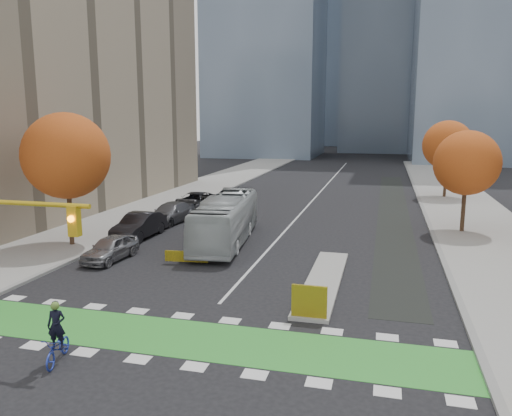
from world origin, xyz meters
The scene contains 21 objects.
ground centered at (0.00, 0.00, 0.00)m, with size 300.00×300.00×0.00m, color black.
sidewalk_west centered at (-13.50, 20.00, 0.07)m, with size 7.00×120.00×0.15m, color gray.
sidewalk_east centered at (13.50, 20.00, 0.07)m, with size 7.00×120.00×0.15m, color gray.
curb_west centered at (-10.00, 20.00, 0.07)m, with size 0.30×120.00×0.16m, color gray.
curb_east centered at (10.00, 20.00, 0.07)m, with size 0.30×120.00×0.16m, color gray.
bike_crossing centered at (0.00, 1.50, 0.01)m, with size 20.00×3.00×0.01m, color green.
centre_line centered at (0.00, 40.00, 0.01)m, with size 0.15×70.00×0.01m, color silver.
bike_lane_paint centered at (7.50, 30.00, 0.01)m, with size 2.50×50.00×0.01m, color black.
median_island centered at (4.00, 9.00, 0.08)m, with size 1.60×10.00×0.16m, color gray.
hazard_board centered at (4.00, 4.20, 0.80)m, with size 1.40×0.12×1.30m, color yellow.
building_west centered at (-24.00, 22.00, 12.50)m, with size 16.00×44.00×25.00m, color gray.
tower_far centered at (-4.00, 140.00, 40.00)m, with size 26.00×26.00×80.00m, color #47566B.
tree_west centered at (-12.00, 12.00, 5.62)m, with size 5.20×5.20×8.22m.
tree_east_near centered at (12.00, 22.00, 4.86)m, with size 4.40×4.40×7.08m.
tree_east_far centered at (12.50, 38.00, 5.24)m, with size 4.80×4.80×7.65m.
cyclist centered at (-3.43, -1.20, 0.69)m, with size 1.04×1.89×2.07m.
bus centered at (-3.00, 15.31, 1.51)m, with size 2.53×10.82×3.02m, color #AFB5B7.
parked_car_a centered at (-8.05, 9.85, 0.69)m, with size 1.64×4.07×1.39m, color gray.
parked_car_b centered at (-9.00, 15.09, 0.83)m, with size 1.75×5.01×1.65m, color black.
parked_car_c centered at (-9.00, 20.09, 0.75)m, with size 2.11×5.19×1.51m, color #55565B.
parked_car_d centered at (-9.00, 25.09, 0.79)m, with size 2.61×5.65×1.57m, color black.
Camera 1 is at (6.64, -14.27, 7.88)m, focal length 35.00 mm.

